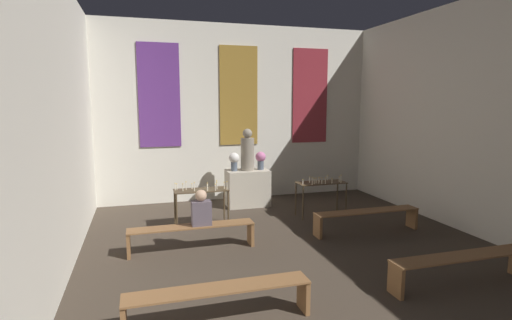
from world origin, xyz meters
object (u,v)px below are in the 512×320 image
object	(u,v)px
flower_vase_right	(261,159)
pew_second_right	(461,263)
pew_back_left	(192,232)
person_seated	(201,209)
candle_rack_left	(201,194)
statue	(247,152)
candle_rack_right	(321,187)
altar	(248,188)
pew_back_right	(367,216)
flower_vase_left	(234,160)
pew_second_left	(219,297)

from	to	relation	value
flower_vase_right	pew_second_right	xyz separation A→B (m)	(1.49, -5.46, -0.90)
pew_back_left	person_seated	distance (m)	0.46
flower_vase_right	candle_rack_left	world-z (taller)	flower_vase_right
pew_back_left	flower_vase_right	bearing A→B (deg)	52.21
statue	candle_rack_right	world-z (taller)	statue
altar	pew_back_right	size ratio (longest dim) A/B	0.48
flower_vase_right	statue	bearing A→B (deg)	-180.00
altar	flower_vase_right	size ratio (longest dim) A/B	2.32
altar	flower_vase_left	distance (m)	0.85
pew_second_left	altar	bearing A→B (deg)	71.28
pew_second_right	pew_back_right	size ratio (longest dim) A/B	1.00
flower_vase_left	altar	bearing A→B (deg)	-0.00
flower_vase_left	candle_rack_right	xyz separation A→B (m)	(1.82, -1.44, -0.53)
flower_vase_right	pew_second_left	bearing A→B (deg)	-112.07
flower_vase_right	pew_back_right	bearing A→B (deg)	-62.50
statue	flower_vase_right	size ratio (longest dim) A/B	2.28
statue	person_seated	size ratio (longest dim) A/B	1.64
flower_vase_right	pew_second_left	xyz separation A→B (m)	(-2.21, -5.46, -0.90)
altar	candle_rack_left	size ratio (longest dim) A/B	0.94
altar	pew_back_right	xyz separation A→B (m)	(1.85, -2.86, -0.12)
statue	pew_back_left	xyz separation A→B (m)	(-1.85, -2.86, -1.10)
pew_second_left	person_seated	size ratio (longest dim) A/B	3.48
candle_rack_right	flower_vase_right	bearing A→B (deg)	127.15
pew_back_right	pew_second_right	bearing A→B (deg)	-90.00
altar	person_seated	distance (m)	3.32
pew_second_left	flower_vase_left	bearing A→B (deg)	74.77
statue	candle_rack_right	distance (m)	2.18
pew_second_left	person_seated	distance (m)	2.65
altar	candle_rack_right	world-z (taller)	candle_rack_right
flower_vase_left	person_seated	bearing A→B (deg)	-114.56
statue	flower_vase_right	bearing A→B (deg)	0.00
altar	person_seated	world-z (taller)	person_seated
pew_back_right	flower_vase_right	bearing A→B (deg)	117.50
pew_second_right	pew_back_right	distance (m)	2.61
flower_vase_right	pew_second_left	distance (m)	5.96
flower_vase_left	person_seated	world-z (taller)	flower_vase_left
pew_second_left	pew_back_right	distance (m)	4.53
altar	pew_second_left	size ratio (longest dim) A/B	0.48
candle_rack_left	pew_second_right	xyz separation A→B (m)	(3.31, -4.02, -0.37)
flower_vase_left	flower_vase_right	xyz separation A→B (m)	(0.73, 0.00, 0.00)
flower_vase_right	pew_back_left	xyz separation A→B (m)	(-2.21, -2.86, -0.90)
statue	pew_second_left	size ratio (longest dim) A/B	0.47
person_seated	pew_second_right	bearing A→B (deg)	-36.52
pew_second_right	pew_second_left	bearing A→B (deg)	180.00
candle_rack_left	person_seated	size ratio (longest dim) A/B	1.77
pew_back_right	pew_back_left	bearing A→B (deg)	180.00
flower_vase_right	candle_rack_left	xyz separation A→B (m)	(-1.82, -1.44, -0.53)
pew_second_left	pew_back_right	bearing A→B (deg)	35.15
pew_back_left	person_seated	bearing A→B (deg)	-0.00
flower_vase_left	pew_second_left	bearing A→B (deg)	-105.23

